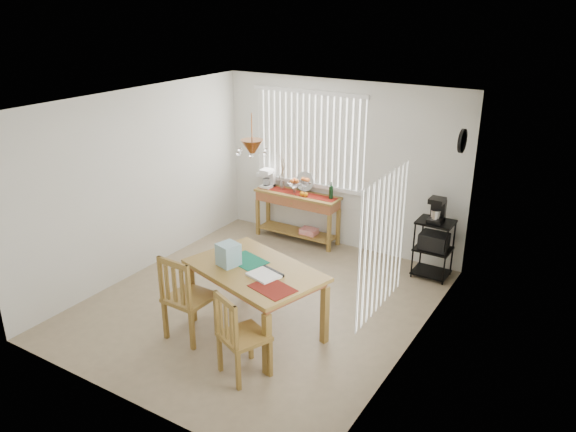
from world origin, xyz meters
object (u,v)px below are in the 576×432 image
Objects in this scene: sideboard at (298,205)px; chair_left at (187,298)px; cart_items at (437,210)px; chair_right at (240,336)px; dining_table at (255,276)px; wire_cart at (434,243)px.

sideboard is 1.35× the size of chair_left.
cart_items is 3.43m from chair_right.
chair_right is at bearing -15.28° from chair_left.
chair_right is at bearing -106.60° from cart_items.
chair_right is (-0.97, -3.25, -0.53)m from cart_items.
cart_items reaches higher than chair_right.
cart_items is at bearing 62.06° from dining_table.
wire_cart is 2.43× the size of cart_items.
chair_right is at bearing -68.72° from sideboard.
sideboard is 4.11× the size of cart_items.
dining_table is 1.82× the size of chair_right.
sideboard is 2.77m from dining_table.
chair_right is (1.31, -3.36, -0.13)m from sideboard.
dining_table reaches higher than sideboard.
chair_left is at bearing -139.01° from dining_table.
chair_left is (-0.59, -0.52, -0.22)m from dining_table.
chair_right is (-0.97, -3.24, -0.03)m from wire_cart.
dining_table is at bearing -118.03° from wire_cart.
cart_items is at bearing -2.81° from sideboard.
wire_cart is at bearing -3.04° from sideboard.
cart_items reaches higher than chair_left.
chair_left is at bearing -83.21° from sideboard.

